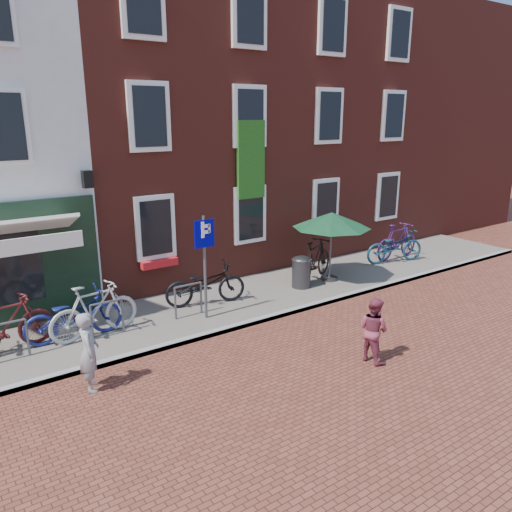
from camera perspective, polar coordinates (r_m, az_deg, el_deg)
ground at (r=11.31m, az=-7.06°, el=-9.74°), size 80.00×80.00×0.00m
sidewalk at (r=12.93m, az=-6.27°, el=-6.09°), size 24.00×3.00×0.10m
building_brick_mid at (r=17.40m, az=-12.84°, el=15.96°), size 6.00×8.00×10.00m
building_brick_right at (r=20.46m, az=3.53°, el=16.25°), size 6.00×8.00×10.00m
filler_right at (r=25.01m, az=15.70°, el=14.50°), size 7.00×8.00×9.00m
litter_bin at (r=14.23m, az=5.19°, el=-1.61°), size 0.53×0.53×0.98m
parking_sign at (r=11.74m, az=-5.88°, el=0.61°), size 0.50×0.08×2.52m
parasol at (r=14.61m, az=8.62°, el=4.39°), size 2.28×2.28×2.14m
woman at (r=9.65m, az=-18.51°, el=-10.29°), size 0.47×0.61×1.50m
boy at (r=10.47m, az=13.24°, el=-8.17°), size 0.55×0.69×1.35m
bicycle_1 at (r=11.52m, az=-26.74°, el=-7.06°), size 2.11×0.93×1.23m
bicycle_2 at (r=11.65m, az=-20.08°, el=-6.34°), size 2.13×0.82×1.10m
bicycle_3 at (r=11.61m, az=-17.97°, el=-5.90°), size 2.09×0.81×1.23m
bicycle_4 at (r=12.95m, az=-5.78°, el=-3.19°), size 2.22×1.22×1.10m
bicycle_5 at (r=14.83m, az=6.72°, el=-0.48°), size 2.10×1.33×1.23m
bicycle_6 at (r=17.17m, az=15.51°, el=1.10°), size 2.22×1.23×1.10m
bicycle_7 at (r=17.62m, az=15.79°, el=1.65°), size 2.06×0.67×1.23m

